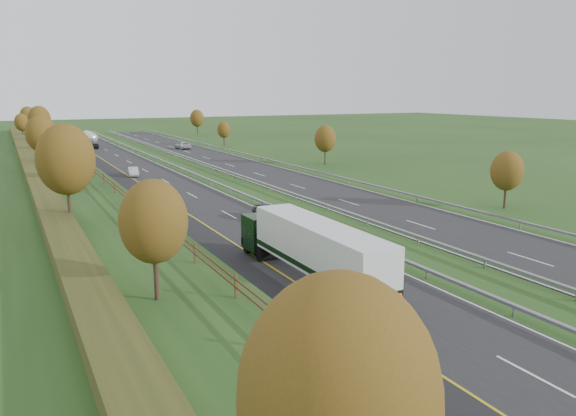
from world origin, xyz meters
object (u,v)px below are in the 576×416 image
car_dark_near (267,212)px  car_small_far (79,135)px  box_lorry (310,248)px  road_tanker (89,139)px  car_oncoming (183,145)px  car_silver_mid (133,172)px

car_dark_near → car_small_far: 109.84m
box_lorry → road_tanker: size_ratio=1.45×
car_oncoming → box_lorry: bearing=76.8°
car_silver_mid → car_small_far: bearing=96.5°
road_tanker → car_small_far: size_ratio=2.18×
box_lorry → car_silver_mid: size_ratio=4.23×
road_tanker → car_silver_mid: road_tanker is taller
box_lorry → car_oncoming: (17.71, 87.84, -1.57)m
car_dark_near → car_silver_mid: 34.88m
road_tanker → car_silver_mid: (-0.66, -48.97, -1.19)m
box_lorry → car_dark_near: box_lorry is taller
car_dark_near → car_oncoming: 71.38m
box_lorry → car_silver_mid: bearing=90.2°
car_silver_mid → road_tanker: bearing=96.9°
road_tanker → car_silver_mid: size_ratio=2.91×
car_small_far → car_oncoming: bearing=-60.1°
car_silver_mid → car_oncoming: (17.88, 35.78, 0.08)m
car_dark_near → car_small_far: size_ratio=0.84×
car_silver_mid → car_oncoming: size_ratio=0.75×
road_tanker → car_small_far: bearing=88.1°
box_lorry → car_silver_mid: (-0.17, 52.06, -1.66)m
car_oncoming → road_tanker: bearing=-39.2°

